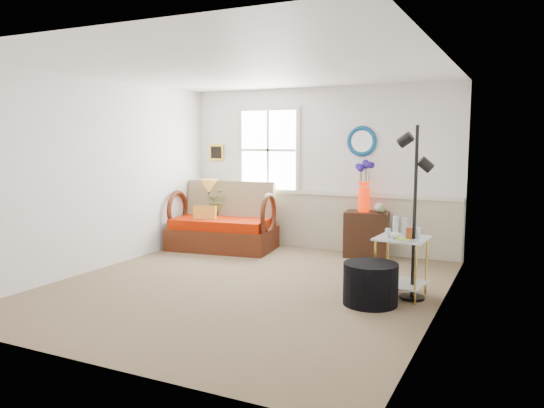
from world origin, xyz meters
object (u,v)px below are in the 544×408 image
at_px(loveseat, 222,216).
at_px(floor_lamp, 415,213).
at_px(side_table, 401,267).
at_px(lamp_stand, 212,228).
at_px(cabinet, 366,234).
at_px(ottoman, 370,284).

distance_m(loveseat, floor_lamp, 3.64).
relative_size(loveseat, floor_lamp, 0.86).
height_order(loveseat, floor_lamp, floor_lamp).
xyz_separation_m(side_table, floor_lamp, (0.14, -0.03, 0.62)).
relative_size(loveseat, lamp_stand, 2.92).
height_order(cabinet, side_table, cabinet).
distance_m(loveseat, lamp_stand, 0.54).
distance_m(floor_lamp, ottoman, 0.92).
bearing_deg(cabinet, ottoman, -80.92).
xyz_separation_m(lamp_stand, side_table, (3.57, -1.66, 0.06)).
bearing_deg(loveseat, floor_lamp, -31.00).
distance_m(loveseat, side_table, 3.48).
bearing_deg(side_table, loveseat, 156.62).
height_order(lamp_stand, cabinet, cabinet).
xyz_separation_m(lamp_stand, cabinet, (2.65, 0.19, 0.06)).
bearing_deg(side_table, cabinet, 116.52).
bearing_deg(ottoman, floor_lamp, 47.34).
relative_size(loveseat, ottoman, 2.80).
relative_size(side_table, floor_lamp, 0.35).
bearing_deg(loveseat, lamp_stand, 135.33).
height_order(lamp_stand, side_table, side_table).
height_order(lamp_stand, ottoman, lamp_stand).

